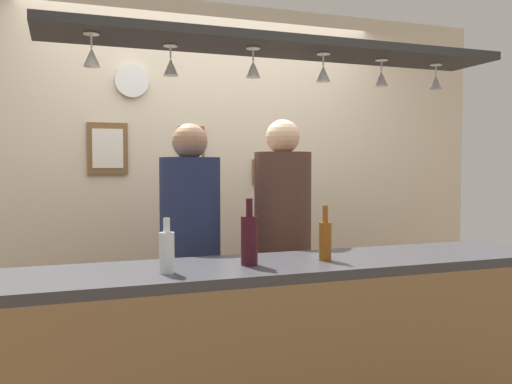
% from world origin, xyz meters
% --- Properties ---
extents(back_wall, '(4.40, 0.06, 2.60)m').
position_xyz_m(back_wall, '(0.00, 1.10, 1.30)').
color(back_wall, beige).
rests_on(back_wall, ground_plane).
extents(bar_counter, '(2.70, 0.55, 1.01)m').
position_xyz_m(bar_counter, '(0.00, -0.50, 0.68)').
color(bar_counter, '#38383D').
rests_on(bar_counter, ground_plane).
extents(overhead_glass_rack, '(2.20, 0.36, 0.04)m').
position_xyz_m(overhead_glass_rack, '(0.00, -0.30, 2.01)').
color(overhead_glass_rack, black).
extents(hanging_wineglass_far_left, '(0.07, 0.07, 0.13)m').
position_xyz_m(hanging_wineglass_far_left, '(-0.87, -0.35, 1.90)').
color(hanging_wineglass_far_left, silver).
rests_on(hanging_wineglass_far_left, overhead_glass_rack).
extents(hanging_wineglass_left, '(0.07, 0.07, 0.13)m').
position_xyz_m(hanging_wineglass_left, '(-0.53, -0.24, 1.90)').
color(hanging_wineglass_left, silver).
rests_on(hanging_wineglass_left, overhead_glass_rack).
extents(hanging_wineglass_center_left, '(0.07, 0.07, 0.13)m').
position_xyz_m(hanging_wineglass_center_left, '(-0.16, -0.32, 1.90)').
color(hanging_wineglass_center_left, silver).
rests_on(hanging_wineglass_center_left, overhead_glass_rack).
extents(hanging_wineglass_center, '(0.07, 0.07, 0.13)m').
position_xyz_m(hanging_wineglass_center, '(0.19, -0.32, 1.90)').
color(hanging_wineglass_center, silver).
rests_on(hanging_wineglass_center, overhead_glass_rack).
extents(hanging_wineglass_center_right, '(0.07, 0.07, 0.13)m').
position_xyz_m(hanging_wineglass_center_right, '(0.53, -0.28, 1.90)').
color(hanging_wineglass_center_right, silver).
rests_on(hanging_wineglass_center_right, overhead_glass_rack).
extents(hanging_wineglass_right, '(0.07, 0.07, 0.13)m').
position_xyz_m(hanging_wineglass_right, '(0.87, -0.27, 1.90)').
color(hanging_wineglass_right, silver).
rests_on(hanging_wineglass_right, overhead_glass_rack).
extents(person_left_navy_shirt, '(0.34, 0.34, 1.69)m').
position_xyz_m(person_left_navy_shirt, '(-0.31, 0.33, 1.02)').
color(person_left_navy_shirt, '#2D334C').
rests_on(person_left_navy_shirt, ground_plane).
extents(person_middle_brown_shirt, '(0.34, 0.34, 1.73)m').
position_xyz_m(person_middle_brown_shirt, '(0.25, 0.33, 1.05)').
color(person_middle_brown_shirt, '#2D334C').
rests_on(person_middle_brown_shirt, ground_plane).
extents(bottle_beer_amber_tall, '(0.06, 0.06, 0.26)m').
position_xyz_m(bottle_beer_amber_tall, '(0.17, -0.38, 1.11)').
color(bottle_beer_amber_tall, brown).
rests_on(bottle_beer_amber_tall, bar_counter).
extents(bottle_soda_clear, '(0.06, 0.06, 0.23)m').
position_xyz_m(bottle_soda_clear, '(-0.58, -0.43, 1.10)').
color(bottle_soda_clear, silver).
rests_on(bottle_soda_clear, bar_counter).
extents(bottle_wine_dark_red, '(0.08, 0.08, 0.30)m').
position_xyz_m(bottle_wine_dark_red, '(-0.20, -0.37, 1.13)').
color(bottle_wine_dark_red, '#380F19').
rests_on(bottle_wine_dark_red, bar_counter).
extents(picture_frame_crest, '(0.18, 0.02, 0.26)m').
position_xyz_m(picture_frame_crest, '(-0.13, 1.06, 1.60)').
color(picture_frame_crest, brown).
rests_on(picture_frame_crest, back_wall).
extents(picture_frame_lower_pair, '(0.30, 0.02, 0.18)m').
position_xyz_m(picture_frame_lower_pair, '(0.47, 1.06, 1.41)').
color(picture_frame_lower_pair, brown).
rests_on(picture_frame_lower_pair, back_wall).
extents(picture_frame_caricature, '(0.26, 0.02, 0.34)m').
position_xyz_m(picture_frame_caricature, '(-0.70, 1.06, 1.57)').
color(picture_frame_caricature, brown).
rests_on(picture_frame_caricature, back_wall).
extents(wall_clock, '(0.22, 0.03, 0.22)m').
position_xyz_m(wall_clock, '(-0.54, 1.05, 2.02)').
color(wall_clock, white).
rests_on(wall_clock, back_wall).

